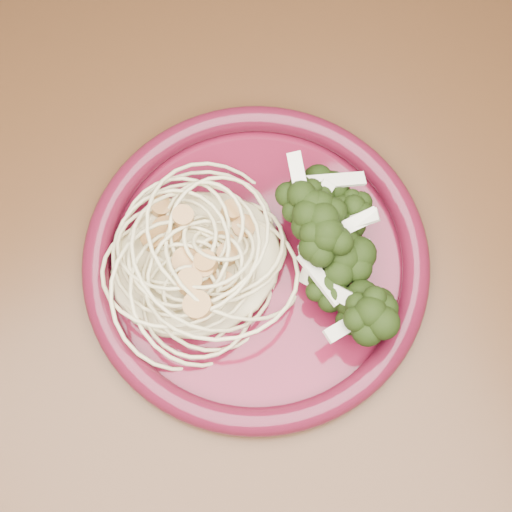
{
  "coord_description": "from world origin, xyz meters",
  "views": [
    {
      "loc": [
        -0.17,
        -0.23,
        1.32
      ],
      "look_at": [
        -0.08,
        -0.05,
        0.77
      ],
      "focal_mm": 50.0,
      "sensor_mm": 36.0,
      "label": 1
    }
  ],
  "objects": [
    {
      "name": "broccoli_pile",
      "position": [
        -0.03,
        -0.08,
        0.78
      ],
      "size": [
        0.14,
        0.17,
        0.05
      ],
      "primitive_type": "ellipsoid",
      "rotation": [
        0.0,
        0.0,
        -0.39
      ],
      "color": "black",
      "rests_on": "dinner_plate"
    },
    {
      "name": "scallop_cluster",
      "position": [
        -0.13,
        -0.03,
        0.81
      ],
      "size": [
        0.16,
        0.16,
        0.04
      ],
      "primitive_type": null,
      "rotation": [
        0.0,
        0.0,
        -0.39
      ],
      "color": "#B98240",
      "rests_on": "spaghetti_pile"
    },
    {
      "name": "onion_garnish",
      "position": [
        -0.03,
        -0.08,
        0.81
      ],
      "size": [
        0.1,
        0.11,
        0.06
      ],
      "primitive_type": null,
      "rotation": [
        0.0,
        0.0,
        -0.39
      ],
      "color": "beige",
      "rests_on": "broccoli_pile"
    },
    {
      "name": "spaghetti_pile",
      "position": [
        -0.13,
        -0.03,
        0.77
      ],
      "size": [
        0.18,
        0.17,
        0.03
      ],
      "primitive_type": "ellipsoid",
      "rotation": [
        0.0,
        0.0,
        -0.39
      ],
      "color": "beige",
      "rests_on": "dinner_plate"
    },
    {
      "name": "dinner_plate",
      "position": [
        -0.08,
        -0.05,
        0.76
      ],
      "size": [
        0.38,
        0.38,
        0.02
      ],
      "rotation": [
        0.0,
        0.0,
        -0.39
      ],
      "color": "#520D1E",
      "rests_on": "dining_table"
    },
    {
      "name": "dining_table",
      "position": [
        0.0,
        0.0,
        0.65
      ],
      "size": [
        1.2,
        0.8,
        0.75
      ],
      "color": "#472814",
      "rests_on": "ground"
    }
  ]
}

